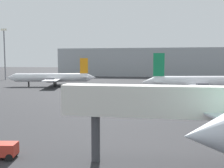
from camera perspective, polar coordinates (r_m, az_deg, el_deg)
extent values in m
cone|color=silver|center=(16.03, 21.99, -10.25)|extent=(5.00, 4.78, 3.65)
cylinder|color=white|center=(62.22, 18.24, 0.38)|extent=(19.73, 7.18, 2.81)
cone|color=white|center=(59.11, 7.92, 0.35)|extent=(3.65, 3.44, 2.81)
cube|color=white|center=(61.91, 17.38, -0.01)|extent=(8.11, 19.03, 0.19)
cube|color=white|center=(59.48, 9.76, 0.63)|extent=(3.33, 6.85, 0.13)
cube|color=#147F4C|center=(59.40, 10.18, 4.19)|extent=(2.50, 0.80, 5.15)
cylinder|color=#4C4C54|center=(65.44, 16.80, 0.15)|extent=(2.62, 1.91, 1.41)
cylinder|color=#4C4C54|center=(58.85, 19.10, -0.45)|extent=(2.62, 1.91, 1.41)
cube|color=black|center=(63.57, 16.85, -1.59)|extent=(0.47, 0.47, 1.83)
cube|color=black|center=(60.64, 17.84, -1.93)|extent=(0.47, 0.47, 1.83)
cylinder|color=white|center=(84.50, -13.10, 1.38)|extent=(22.21, 7.52, 2.68)
cone|color=white|center=(87.69, -21.19, 1.30)|extent=(3.47, 3.27, 2.68)
cone|color=white|center=(83.10, -4.55, 1.44)|extent=(3.47, 3.27, 2.68)
cube|color=white|center=(84.33, -12.35, 1.12)|extent=(8.46, 20.40, 0.19)
cube|color=white|center=(83.17, -5.84, 1.62)|extent=(3.32, 6.89, 0.13)
cube|color=orange|center=(83.06, -6.14, 3.99)|extent=(2.52, 0.79, 4.75)
cylinder|color=#4C4C54|center=(80.73, -13.27, 0.83)|extent=(2.62, 1.91, 1.42)
cylinder|color=#4C4C54|center=(88.18, -12.35, 1.20)|extent=(2.62, 1.91, 1.42)
cube|color=black|center=(86.25, -17.70, -0.03)|extent=(0.47, 0.47, 1.45)
cube|color=black|center=(82.91, -12.51, -0.11)|extent=(0.47, 0.47, 1.45)
cube|color=black|center=(86.01, -12.15, 0.08)|extent=(0.47, 0.47, 1.45)
cube|color=silver|center=(20.32, 13.03, -3.76)|extent=(17.06, 2.06, 2.40)
cylinder|color=#3F3F44|center=(21.43, -3.59, -11.68)|extent=(0.70, 0.70, 3.80)
cube|color=red|center=(24.05, -22.87, -12.94)|extent=(2.58, 1.67, 1.00)
cylinder|color=black|center=(23.38, -21.48, -14.71)|extent=(0.62, 0.29, 0.60)
cylinder|color=black|center=(24.40, -20.39, -13.83)|extent=(0.62, 0.29, 0.60)
cylinder|color=slate|center=(119.53, -22.38, 5.79)|extent=(0.50, 0.50, 20.63)
cube|color=#F2EACC|center=(120.21, -22.55, 10.90)|extent=(2.40, 0.50, 0.80)
cube|color=#999EA3|center=(141.23, 7.88, 4.71)|extent=(93.95, 19.89, 14.46)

